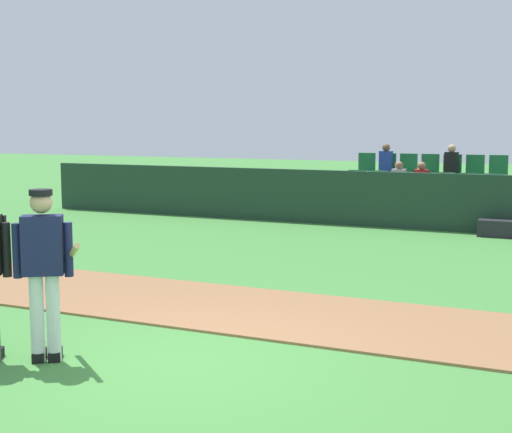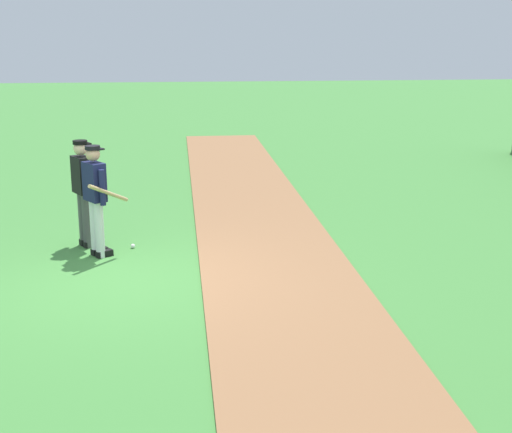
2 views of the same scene
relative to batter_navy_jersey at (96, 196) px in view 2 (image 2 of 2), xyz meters
The scene contains 5 objects.
ground_plane 1.61m from the batter_navy_jersey, 22.52° to the left, with size 80.00×80.00×0.00m, color #42843A.
infield_dirt_path 3.11m from the batter_navy_jersey, 66.21° to the left, with size 28.00×2.29×0.03m, color #936642.
batter_navy_jersey is the anchor object (origin of this frame).
umpire_home_plate 0.63m from the batter_navy_jersey, 156.88° to the right, with size 0.54×0.45×1.76m.
baseball 1.12m from the batter_navy_jersey, 125.74° to the left, with size 0.07×0.07×0.07m, color white.
Camera 2 is at (9.81, 0.80, 3.47)m, focal length 50.33 mm.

